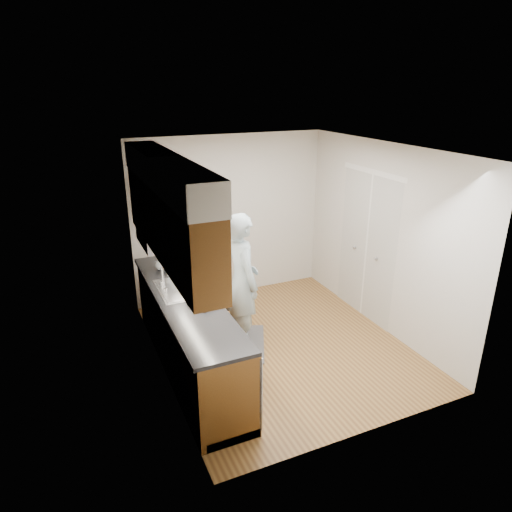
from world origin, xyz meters
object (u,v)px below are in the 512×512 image
Objects in this scene: soap_bottle_a at (170,263)px; soda_can at (176,267)px; person at (242,273)px; soap_bottle_b at (171,267)px; dish_rack at (207,302)px; soap_bottle_c at (160,263)px.

soda_can is at bearing 37.42° from soap_bottle_a.
soap_bottle_b is at bearing 59.80° from person.
dish_rack is (0.16, -0.94, -0.08)m from soap_bottle_b.
soap_bottle_c reaches higher than soda_can.
soap_bottle_a is at bearing -66.22° from soap_bottle_c.
soda_can is (0.08, 0.06, -0.09)m from soap_bottle_a.
soap_bottle_c is at bearing 141.04° from soda_can.
soap_bottle_a reaches higher than dish_rack.
dish_rack is (0.24, -1.17, -0.07)m from soap_bottle_c.
soap_bottle_b is 0.95m from dish_rack.
soap_bottle_a is at bearing 57.51° from person.
soap_bottle_b is at bearing -70.60° from soap_bottle_c.
person reaches higher than soda_can.
person is 5.90× the size of dish_rack.
person is at bearing -38.28° from soap_bottle_c.
person reaches higher than soap_bottle_c.
person is 9.75× the size of soap_bottle_b.
soap_bottle_b is 1.07× the size of soap_bottle_c.
soap_bottle_a is 2.64× the size of soda_can.
soap_bottle_a is (-0.77, 0.48, 0.08)m from person.
person is 10.46× the size of soap_bottle_c.
soap_bottle_a is at bearing -142.58° from soda_can.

